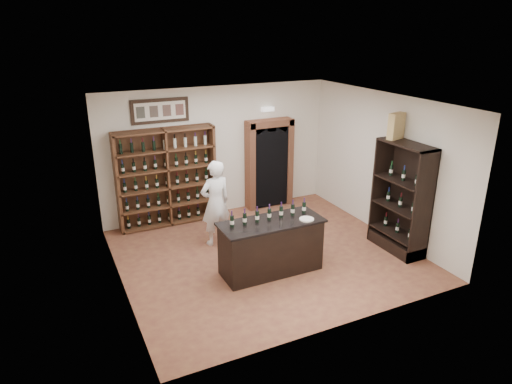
% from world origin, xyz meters
% --- Properties ---
extents(floor, '(5.50, 5.50, 0.00)m').
position_xyz_m(floor, '(0.00, 0.00, 0.00)').
color(floor, '#8F5D39').
rests_on(floor, ground).
extents(ceiling, '(5.50, 5.50, 0.00)m').
position_xyz_m(ceiling, '(0.00, 0.00, 3.00)').
color(ceiling, white).
rests_on(ceiling, wall_back).
extents(wall_back, '(5.50, 0.04, 3.00)m').
position_xyz_m(wall_back, '(0.00, 2.50, 1.50)').
color(wall_back, silver).
rests_on(wall_back, ground).
extents(wall_left, '(0.04, 5.00, 3.00)m').
position_xyz_m(wall_left, '(-2.75, 0.00, 1.50)').
color(wall_left, silver).
rests_on(wall_left, ground).
extents(wall_right, '(0.04, 5.00, 3.00)m').
position_xyz_m(wall_right, '(2.75, 0.00, 1.50)').
color(wall_right, silver).
rests_on(wall_right, ground).
extents(wine_shelf, '(2.20, 0.38, 2.20)m').
position_xyz_m(wine_shelf, '(-1.30, 2.33, 1.10)').
color(wine_shelf, '#53351C').
rests_on(wine_shelf, ground).
extents(framed_picture, '(1.25, 0.04, 0.52)m').
position_xyz_m(framed_picture, '(-1.30, 2.47, 2.55)').
color(framed_picture, black).
rests_on(framed_picture, wall_back).
extents(arched_doorway, '(1.17, 0.35, 2.17)m').
position_xyz_m(arched_doorway, '(1.25, 2.33, 1.14)').
color(arched_doorway, black).
rests_on(arched_doorway, ground).
extents(emergency_light, '(0.30, 0.10, 0.10)m').
position_xyz_m(emergency_light, '(1.25, 2.42, 2.40)').
color(emergency_light, white).
rests_on(emergency_light, wall_back).
extents(tasting_counter, '(1.88, 0.78, 1.00)m').
position_xyz_m(tasting_counter, '(-0.20, -0.60, 0.49)').
color(tasting_counter, black).
rests_on(tasting_counter, ground).
extents(counter_bottle_0, '(0.07, 0.07, 0.30)m').
position_xyz_m(counter_bottle_0, '(-0.92, -0.52, 1.11)').
color(counter_bottle_0, black).
rests_on(counter_bottle_0, tasting_counter).
extents(counter_bottle_1, '(0.07, 0.07, 0.30)m').
position_xyz_m(counter_bottle_1, '(-0.68, -0.52, 1.11)').
color(counter_bottle_1, black).
rests_on(counter_bottle_1, tasting_counter).
extents(counter_bottle_2, '(0.07, 0.07, 0.30)m').
position_xyz_m(counter_bottle_2, '(-0.44, -0.52, 1.11)').
color(counter_bottle_2, black).
rests_on(counter_bottle_2, tasting_counter).
extents(counter_bottle_3, '(0.07, 0.07, 0.30)m').
position_xyz_m(counter_bottle_3, '(-0.20, -0.52, 1.11)').
color(counter_bottle_3, black).
rests_on(counter_bottle_3, tasting_counter).
extents(counter_bottle_4, '(0.07, 0.07, 0.30)m').
position_xyz_m(counter_bottle_4, '(0.04, -0.52, 1.11)').
color(counter_bottle_4, black).
rests_on(counter_bottle_4, tasting_counter).
extents(counter_bottle_5, '(0.07, 0.07, 0.30)m').
position_xyz_m(counter_bottle_5, '(0.28, -0.52, 1.11)').
color(counter_bottle_5, black).
rests_on(counter_bottle_5, tasting_counter).
extents(counter_bottle_6, '(0.07, 0.07, 0.30)m').
position_xyz_m(counter_bottle_6, '(0.52, -0.52, 1.11)').
color(counter_bottle_6, black).
rests_on(counter_bottle_6, tasting_counter).
extents(side_cabinet, '(0.48, 1.20, 2.20)m').
position_xyz_m(side_cabinet, '(2.52, -0.90, 0.75)').
color(side_cabinet, black).
rests_on(side_cabinet, ground).
extents(shopkeeper, '(0.70, 0.51, 1.78)m').
position_xyz_m(shopkeeper, '(-0.69, 0.91, 0.89)').
color(shopkeeper, white).
rests_on(shopkeeper, ground).
extents(plate, '(0.26, 0.26, 0.02)m').
position_xyz_m(plate, '(0.40, -0.81, 1.01)').
color(plate, silver).
rests_on(plate, tasting_counter).
extents(wine_crate, '(0.38, 0.23, 0.51)m').
position_xyz_m(wine_crate, '(2.50, -0.54, 2.45)').
color(wine_crate, tan).
rests_on(wine_crate, side_cabinet).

